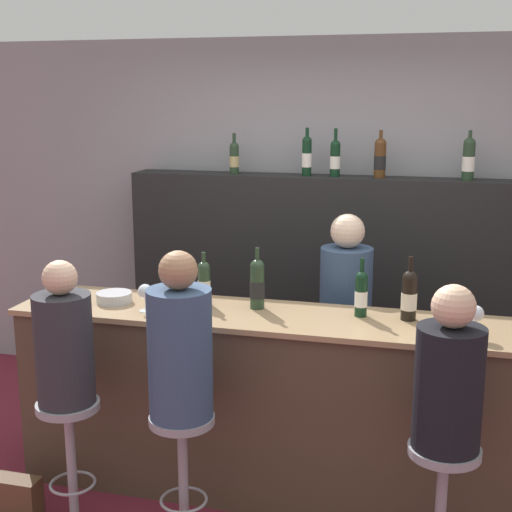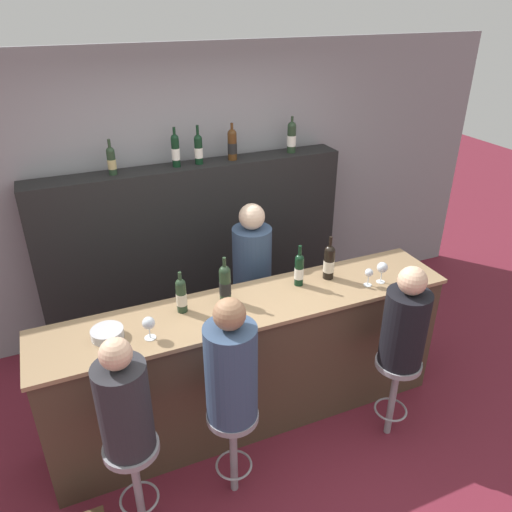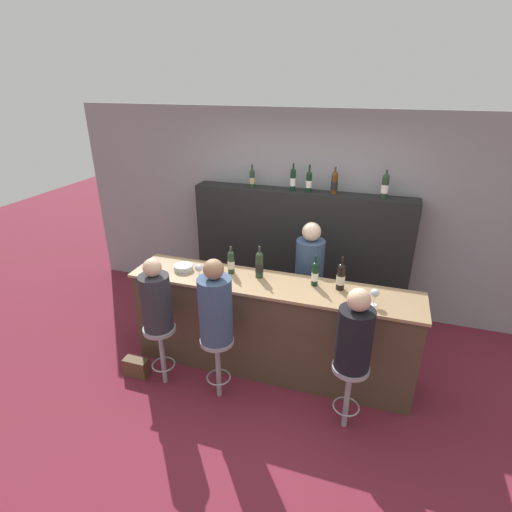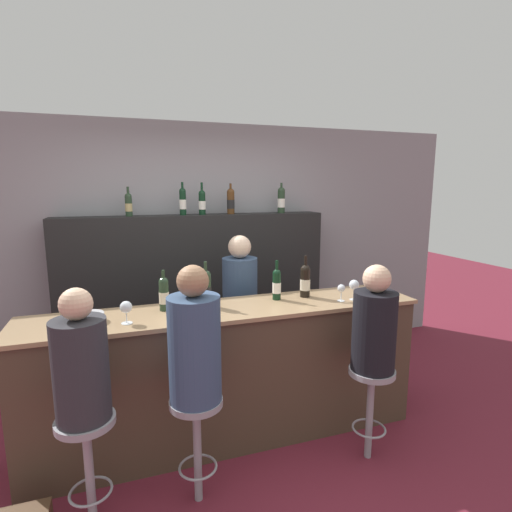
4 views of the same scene
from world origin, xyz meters
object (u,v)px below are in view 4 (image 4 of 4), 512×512
metal_bowl (88,318)px  bar_stool_left (87,445)px  wine_glass_1 (341,289)px  wine_glass_2 (354,285)px  wine_bottle_backbar_4 (281,200)px  guest_seated_left (81,364)px  bartender (240,322)px  wine_bottle_counter_2 (277,284)px  bar_stool_middle (197,424)px  wine_glass_0 (126,308)px  wine_bottle_counter_1 (206,288)px  wine_bottle_counter_0 (164,293)px  wine_bottle_counter_3 (305,280)px  guest_seated_middle (194,343)px  wine_bottle_backbar_3 (231,201)px  wine_bottle_backbar_1 (183,201)px  wine_bottle_backbar_0 (129,204)px  bar_stool_right (371,390)px  wine_bottle_backbar_2 (202,202)px  guest_seated_right (374,325)px

metal_bowl → bar_stool_left: bearing=-90.8°
wine_glass_1 → wine_glass_2: size_ratio=0.83×
wine_bottle_backbar_4 → guest_seated_left: wine_bottle_backbar_4 is taller
bar_stool_left → bartender: 1.73m
bartender → wine_bottle_counter_2: bearing=-74.3°
wine_glass_2 → bar_stool_middle: size_ratio=0.24×
wine_glass_0 → bar_stool_middle: wine_glass_0 is taller
wine_bottle_counter_1 → metal_bowl: 0.83m
wine_bottle_counter_2 → bar_stool_middle: wine_bottle_counter_2 is taller
wine_bottle_counter_0 → wine_glass_2: 1.47m
guest_seated_left → wine_bottle_counter_3: bearing=21.8°
wine_bottle_counter_3 → wine_glass_0: wine_bottle_counter_3 is taller
wine_bottle_counter_2 → guest_seated_middle: (-0.78, -0.66, -0.14)m
guest_seated_left → wine_bottle_backbar_3: bearing=54.3°
wine_glass_0 → guest_seated_middle: bearing=-50.7°
wine_bottle_backbar_4 → wine_bottle_backbar_1: bearing=180.0°
bartender → bar_stool_left: bearing=-136.4°
wine_bottle_backbar_0 → wine_bottle_backbar_4: 1.60m
wine_bottle_backbar_1 → wine_glass_0: bearing=-112.8°
guest_seated_left → bar_stool_right: bearing=0.0°
wine_bottle_backbar_0 → wine_glass_2: (1.63, -1.45, -0.60)m
wine_bottle_counter_0 → bartender: 1.02m
wine_glass_1 → wine_bottle_counter_2: bearing=155.6°
wine_bottle_counter_3 → bar_stool_right: bearing=-72.3°
wine_bottle_backbar_1 → wine_glass_1: wine_bottle_backbar_1 is taller
wine_bottle_counter_3 → guest_seated_left: guest_seated_left is taller
wine_bottle_counter_3 → bar_stool_middle: wine_bottle_counter_3 is taller
wine_bottle_backbar_1 → wine_bottle_backbar_3: 0.50m
wine_bottle_backbar_2 → bar_stool_middle: bearing=-103.1°
wine_glass_1 → wine_bottle_counter_0: bearing=171.1°
wine_bottle_backbar_1 → guest_seated_right: bearing=-62.3°
bartender → wine_glass_2: bearing=-45.6°
wine_bottle_counter_1 → wine_glass_1: size_ratio=2.53×
wine_bottle_backbar_2 → guest_seated_middle: (-0.44, -1.89, -0.74)m
bar_stool_left → guest_seated_middle: size_ratio=0.83×
bar_stool_right → guest_seated_middle: bearing=180.0°
guest_seated_middle → bartender: size_ratio=0.54×
wine_bottle_backbar_2 → wine_bottle_backbar_4: (0.88, 0.00, 0.01)m
wine_bottle_backbar_2 → wine_bottle_backbar_4: 0.88m
wine_glass_1 → metal_bowl: bearing=176.5°
wine_bottle_backbar_0 → guest_seated_right: 2.54m
wine_bottle_backbar_3 → bar_stool_middle: 2.39m
wine_bottle_counter_0 → wine_bottle_backbar_0: bearing=98.4°
wine_bottle_backbar_4 → wine_glass_1: size_ratio=2.41×
guest_seated_middle → bar_stool_middle: bearing=-135.0°
wine_bottle_counter_2 → wine_bottle_backbar_0: wine_bottle_backbar_0 is taller
wine_bottle_counter_3 → guest_seated_right: bearing=-72.3°
wine_bottle_counter_0 → wine_bottle_backbar_3: wine_bottle_backbar_3 is taller
wine_bottle_backbar_0 → bar_stool_right: wine_bottle_backbar_0 is taller
wine_bottle_counter_1 → guest_seated_right: bearing=-32.5°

